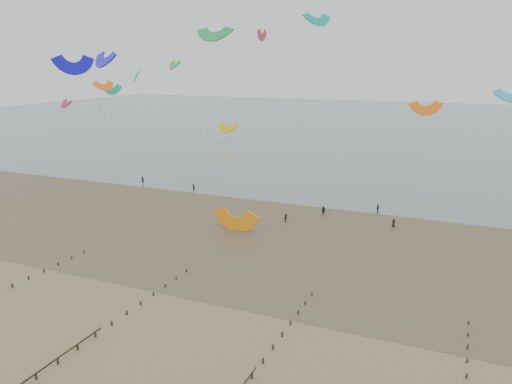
{
  "coord_description": "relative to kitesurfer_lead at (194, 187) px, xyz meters",
  "views": [
    {
      "loc": [
        38.12,
        -42.81,
        27.94
      ],
      "look_at": [
        7.53,
        28.0,
        8.0
      ],
      "focal_mm": 35.0,
      "sensor_mm": 36.0,
      "label": 1
    }
  ],
  "objects": [
    {
      "name": "grounded_kite",
      "position": [
        20.31,
        -20.52,
        -0.92
      ],
      "size": [
        8.29,
        6.82,
        4.2
      ],
      "primitive_type": null,
      "rotation": [
        1.54,
        0.0,
        -0.12
      ],
      "color": "orange",
      "rests_on": "ground"
    },
    {
      "name": "ground",
      "position": [
        17.86,
        -51.46,
        -0.92
      ],
      "size": [
        500.0,
        500.0,
        0.0
      ],
      "primitive_type": "plane",
      "color": "brown",
      "rests_on": "ground"
    },
    {
      "name": "kitesurfers",
      "position": [
        47.8,
        -3.26,
        -0.06
      ],
      "size": [
        102.17,
        18.14,
        1.85
      ],
      "color": "black",
      "rests_on": "ground"
    },
    {
      "name": "kitesurfer_lead",
      "position": [
        0.0,
        0.0,
        0.0
      ],
      "size": [
        0.76,
        0.61,
        1.83
      ],
      "primitive_type": "imported",
      "rotation": [
        0.0,
        0.0,
        2.86
      ],
      "color": "black",
      "rests_on": "ground"
    },
    {
      "name": "kites_airborne",
      "position": [
        7.17,
        40.99,
        21.53
      ],
      "size": [
        219.89,
        120.46,
        39.98
      ],
      "color": "#DF9F03",
      "rests_on": "ground"
    },
    {
      "name": "sea_and_shore",
      "position": [
        13.78,
        -17.05,
        -0.91
      ],
      "size": [
        500.0,
        665.0,
        0.03
      ],
      "color": "#475654",
      "rests_on": "ground"
    }
  ]
}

